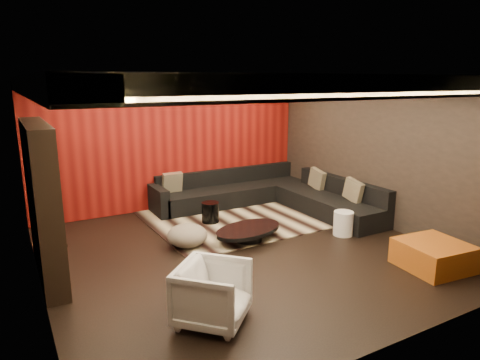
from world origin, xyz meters
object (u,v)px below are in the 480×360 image
drum_stool (210,212)px  armchair (213,294)px  coffee_table (248,234)px  sectional_sofa (269,196)px  orange_ottoman (433,255)px  white_side_table (343,223)px

drum_stool → armchair: size_ratio=0.51×
coffee_table → sectional_sofa: 2.08m
drum_stool → orange_ottoman: 4.04m
drum_stool → white_side_table: bearing=-44.6°
white_side_table → sectional_sofa: (-0.24, 2.10, 0.04)m
coffee_table → drum_stool: drum_stool is taller
coffee_table → sectional_sofa: sectional_sofa is taller
orange_ottoman → sectional_sofa: bearing=96.6°
coffee_table → drum_stool: bearing=97.5°
sectional_sofa → armchair: bearing=-131.0°
drum_stool → armchair: (-1.50, -3.21, 0.14)m
white_side_table → sectional_sofa: size_ratio=0.12×
coffee_table → armchair: 2.62m
orange_ottoman → sectional_sofa: (-0.44, 3.82, 0.06)m
orange_ottoman → white_side_table: bearing=96.7°
coffee_table → white_side_table: bearing=-19.5°
sectional_sofa → coffee_table: bearing=-132.9°
drum_stool → orange_ottoman: drum_stool is taller
white_side_table → orange_ottoman: 1.73m
sectional_sofa → orange_ottoman: bearing=-83.4°
armchair → sectional_sofa: 4.68m
orange_ottoman → drum_stool: bearing=119.9°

